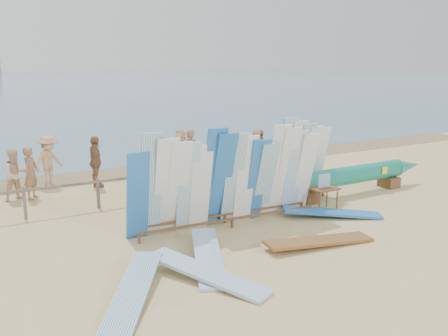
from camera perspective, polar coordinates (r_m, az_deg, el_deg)
ground at (r=12.43m, az=-2.12°, el=-7.05°), size 160.00×160.00×0.00m
wet_sand_strip at (r=18.87m, az=-12.29°, el=-0.52°), size 40.00×2.60×0.01m
fence at (r=14.87m, az=-7.49°, el=-1.33°), size 12.08×0.08×0.90m
main_surfboard_rack at (r=12.18m, az=0.55°, el=-1.63°), size 5.32×1.00×2.64m
side_surfboard_rack at (r=14.79m, az=8.70°, el=0.68°), size 2.28×0.77×2.61m
outrigger_canoe at (r=15.80m, az=15.06°, el=-0.96°), size 6.61×0.66×0.94m
vendor_table at (r=13.94m, az=11.85°, el=-3.59°), size 0.82×0.58×1.08m
flat_board_a at (r=9.52m, az=-2.08°, el=-13.41°), size 1.70×2.66×0.31m
flat_board_e at (r=9.04m, az=-10.77°, el=-15.11°), size 1.93×2.57×0.34m
flat_board_d at (r=13.49m, az=12.86°, el=-5.78°), size 2.63×1.79×0.27m
flat_board_b at (r=10.32m, az=-1.93°, el=-11.26°), size 1.56×2.70×0.28m
flat_board_c at (r=11.43m, az=11.37°, el=-9.09°), size 2.75×0.94×0.21m
beach_chair_left at (r=16.51m, az=-5.05°, el=-1.14°), size 0.70×0.72×0.95m
beach_chair_right at (r=16.10m, az=-8.84°, el=-1.60°), size 0.79×0.80×0.95m
stroller at (r=16.02m, az=-4.65°, el=-0.91°), size 0.75×0.94×1.13m
beachgoer_3 at (r=17.34m, az=-20.32°, el=0.81°), size 1.20×1.03×1.76m
beachgoer_4 at (r=16.65m, az=-15.17°, el=0.73°), size 0.51×1.07×1.77m
beachgoer_10 at (r=19.14m, az=4.37°, el=2.29°), size 0.70×0.99×1.56m
beachgoer_2 at (r=15.94m, az=-23.75°, el=-0.72°), size 0.86×0.59×1.61m
beachgoer_1 at (r=15.89m, az=-22.20°, el=-0.55°), size 0.61×0.68×1.65m
beachgoer_5 at (r=18.72m, az=-5.27°, el=2.19°), size 0.89×1.61×1.65m
beachgoer_7 at (r=17.60m, az=-3.95°, el=1.78°), size 0.57×0.74×1.79m
beachgoer_8 at (r=18.28m, az=4.06°, el=2.01°), size 0.82×0.40×1.68m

